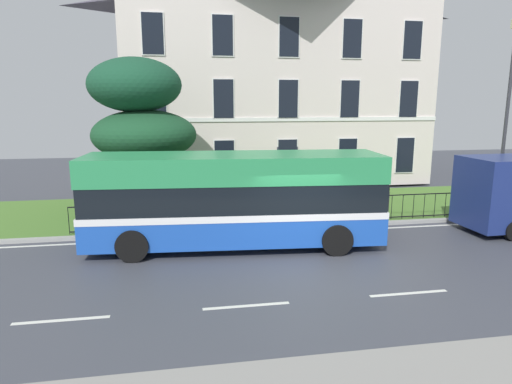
# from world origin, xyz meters

# --- Properties ---
(ground_plane) EXTENTS (60.00, 56.00, 0.18)m
(ground_plane) POSITION_xyz_m (0.00, 1.24, -0.01)
(ground_plane) COLOR #40424B
(georgian_townhouse) EXTENTS (16.70, 10.55, 11.88)m
(georgian_townhouse) POSITION_xyz_m (2.11, 16.34, 6.09)
(georgian_townhouse) COLOR silver
(georgian_townhouse) RESTS_ON ground_plane
(iron_verge_railing) EXTENTS (18.64, 0.04, 0.97)m
(iron_verge_railing) POSITION_xyz_m (2.11, 4.40, 0.62)
(iron_verge_railing) COLOR black
(iron_verge_railing) RESTS_ON ground_plane
(evergreen_tree) EXTENTS (4.61, 4.65, 6.25)m
(evergreen_tree) POSITION_xyz_m (-4.88, 7.59, 2.86)
(evergreen_tree) COLOR #423328
(evergreen_tree) RESTS_ON ground_plane
(single_decker_bus) EXTENTS (9.41, 3.11, 2.98)m
(single_decker_bus) POSITION_xyz_m (-1.71, 2.53, 1.57)
(single_decker_bus) COLOR blue
(single_decker_bus) RESTS_ON ground_plane
(street_lamp_post) EXTENTS (0.36, 0.24, 7.66)m
(street_lamp_post) POSITION_xyz_m (9.87, 5.28, 4.45)
(street_lamp_post) COLOR #333338
(street_lamp_post) RESTS_ON ground_plane
(litter_bin) EXTENTS (0.49, 0.49, 1.17)m
(litter_bin) POSITION_xyz_m (4.48, 4.90, 0.71)
(litter_bin) COLOR #4C4742
(litter_bin) RESTS_ON ground_plane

